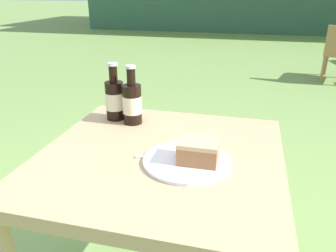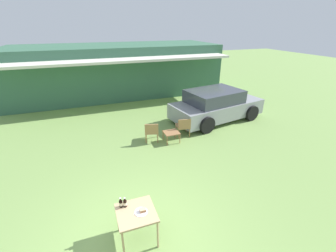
{
  "view_description": "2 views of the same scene",
  "coord_description": "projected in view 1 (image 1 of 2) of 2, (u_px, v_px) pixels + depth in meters",
  "views": [
    {
      "loc": [
        0.24,
        -0.86,
        1.19
      ],
      "look_at": [
        0.0,
        0.1,
        0.77
      ],
      "focal_mm": 35.0,
      "sensor_mm": 36.0,
      "label": 1
    },
    {
      "loc": [
        -0.52,
        -3.24,
        4.01
      ],
      "look_at": [
        1.8,
        3.15,
        0.9
      ],
      "focal_mm": 24.0,
      "sensor_mm": 36.0,
      "label": 2
    }
  ],
  "objects": [
    {
      "name": "cake_on_plate",
      "position": [
        193.0,
        156.0,
        0.94
      ],
      "size": [
        0.26,
        0.26,
        0.07
      ],
      "color": "white",
      "rests_on": "patio_table"
    },
    {
      "name": "patio_table",
      "position": [
        160.0,
        176.0,
        1.04
      ],
      "size": [
        0.74,
        0.73,
        0.72
      ],
      "color": "tan",
      "rests_on": "ground_plane"
    },
    {
      "name": "cola_bottle_far",
      "position": [
        115.0,
        99.0,
        1.24
      ],
      "size": [
        0.07,
        0.07,
        0.22
      ],
      "color": "black",
      "rests_on": "patio_table"
    },
    {
      "name": "fork",
      "position": [
        167.0,
        156.0,
        0.98
      ],
      "size": [
        0.18,
        0.06,
        0.01
      ],
      "color": "silver",
      "rests_on": "patio_table"
    },
    {
      "name": "cola_bottle_near",
      "position": [
        132.0,
        102.0,
        1.2
      ],
      "size": [
        0.07,
        0.07,
        0.22
      ],
      "color": "black",
      "rests_on": "patio_table"
    }
  ]
}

